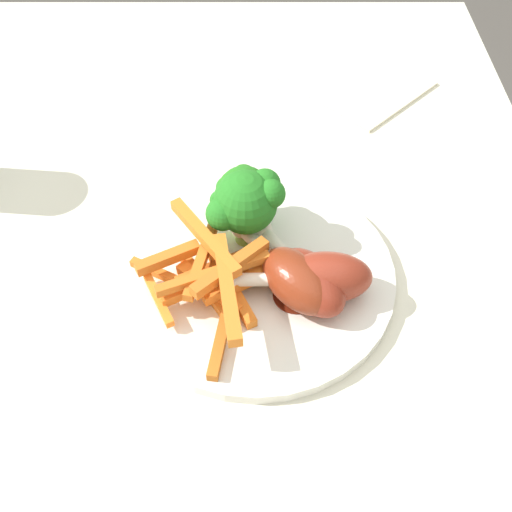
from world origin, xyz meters
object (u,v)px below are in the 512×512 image
dinner_plate (256,274)px  chicken_drumstick_near (319,278)px  broccoli_floret_front (242,195)px  broccoli_floret_middle (245,202)px  chicken_drumstick_far (293,277)px  carrot_fries_pile (211,279)px  chicken_drumstick_extra (307,279)px  dining_table (205,358)px

dinner_plate → chicken_drumstick_near: (0.03, 0.06, 0.03)m
broccoli_floret_front → broccoli_floret_middle: size_ratio=0.84×
chicken_drumstick_near → chicken_drumstick_far: 0.02m
carrot_fries_pile → broccoli_floret_front: bearing=162.4°
broccoli_floret_middle → chicken_drumstick_far: size_ratio=0.67×
dinner_plate → chicken_drumstick_near: bearing=64.5°
broccoli_floret_middle → chicken_drumstick_extra: (0.06, 0.05, -0.03)m
broccoli_floret_middle → chicken_drumstick_far: broccoli_floret_middle is taller
broccoli_floret_front → chicken_drumstick_far: bearing=28.8°
broccoli_floret_middle → carrot_fries_pile: (0.06, -0.03, -0.03)m
broccoli_floret_front → chicken_drumstick_near: (0.08, 0.07, -0.02)m
broccoli_floret_middle → chicken_drumstick_extra: bearing=40.3°
dining_table → chicken_drumstick_extra: 0.18m
chicken_drumstick_far → chicken_drumstick_extra: size_ratio=1.00×
chicken_drumstick_near → chicken_drumstick_far: (-0.00, -0.02, -0.00)m
dining_table → carrot_fries_pile: size_ratio=6.52×
dinner_plate → chicken_drumstick_far: size_ratio=2.18×
broccoli_floret_middle → chicken_drumstick_far: (0.06, 0.04, -0.03)m
broccoli_floret_front → chicken_drumstick_extra: (0.08, 0.06, -0.02)m
dining_table → chicken_drumstick_near: size_ratio=8.07×
dining_table → broccoli_floret_middle: size_ratio=13.83×
broccoli_floret_middle → broccoli_floret_front: bearing=-169.9°
dinner_plate → broccoli_floret_middle: 0.07m
chicken_drumstick_near → broccoli_floret_middle: bearing=-135.1°
carrot_fries_pile → chicken_drumstick_near: (0.00, 0.09, 0.00)m
broccoli_floret_middle → chicken_drumstick_extra: broccoli_floret_middle is taller
dinner_plate → chicken_drumstick_extra: bearing=60.2°
dining_table → carrot_fries_pile: (0.01, 0.02, 0.15)m
broccoli_floret_middle → chicken_drumstick_near: bearing=44.9°
dinner_plate → chicken_drumstick_extra: size_ratio=2.17×
broccoli_floret_front → carrot_fries_pile: (0.08, -0.03, -0.02)m
chicken_drumstick_near → chicken_drumstick_extra: chicken_drumstick_near is taller
dining_table → chicken_drumstick_extra: bearing=86.8°
broccoli_floret_front → carrot_fries_pile: size_ratio=0.40×
dinner_plate → broccoli_floret_front: (-0.06, -0.01, 0.05)m
dinner_plate → carrot_fries_pile: size_ratio=1.53×
broccoli_floret_front → broccoli_floret_middle: bearing=10.1°
dinner_plate → broccoli_floret_front: size_ratio=3.85×
broccoli_floret_front → broccoli_floret_middle: broccoli_floret_middle is taller
dinner_plate → chicken_drumstick_far: 0.05m
carrot_fries_pile → chicken_drumstick_far: chicken_drumstick_far is taller
dining_table → chicken_drumstick_extra: chicken_drumstick_extra is taller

